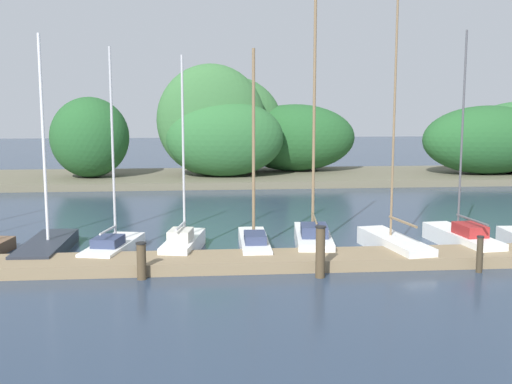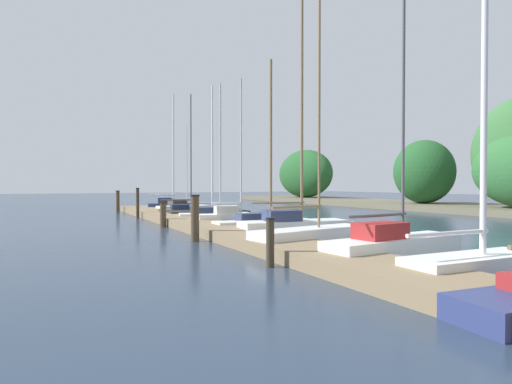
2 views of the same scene
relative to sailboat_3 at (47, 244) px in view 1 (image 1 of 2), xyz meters
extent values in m
cube|color=#847051|center=(5.79, -2.35, -0.13)|extent=(29.10, 1.80, 0.35)
cube|color=#66604C|center=(5.79, 18.32, -0.11)|extent=(65.64, 8.00, 0.40)
ellipsoid|color=#386B38|center=(5.80, 17.76, 3.47)|extent=(6.53, 3.11, 6.74)
ellipsoid|color=#235628|center=(-1.41, 17.62, 2.48)|extent=(4.64, 4.19, 4.77)
ellipsoid|color=#386B38|center=(7.04, 20.10, 3.15)|extent=(6.75, 3.59, 6.12)
ellipsoid|color=#235628|center=(11.26, 19.91, 2.25)|extent=(7.79, 4.38, 4.31)
ellipsoid|color=#235628|center=(22.95, 17.11, 2.22)|extent=(8.32, 4.36, 4.25)
ellipsoid|color=#2D6633|center=(6.60, 17.28, 2.40)|extent=(7.07, 3.96, 4.62)
cube|color=#232833|center=(-0.01, -0.20, -0.09)|extent=(1.37, 4.17, 0.43)
cube|color=#232833|center=(0.05, 1.66, -0.11)|extent=(0.72, 1.05, 0.37)
cylinder|color=silver|center=(0.00, 0.11, 3.47)|extent=(0.10, 0.10, 6.68)
cube|color=white|center=(2.21, -0.59, -0.09)|extent=(1.81, 3.57, 0.44)
cube|color=white|center=(2.55, 0.91, -0.11)|extent=(0.77, 0.96, 0.37)
cube|color=#2D3856|center=(2.11, -1.00, 0.28)|extent=(1.01, 1.18, 0.29)
cylinder|color=#B7B7BC|center=(2.26, -0.34, 3.25)|extent=(0.08, 0.08, 6.24)
cylinder|color=#B7B7BC|center=(2.12, -0.95, 0.63)|extent=(0.38, 1.38, 0.07)
cube|color=white|center=(4.47, -0.52, -0.03)|extent=(1.49, 3.40, 0.54)
cube|color=white|center=(4.73, 0.93, -0.06)|extent=(0.64, 0.90, 0.46)
cube|color=beige|center=(4.40, -0.93, 0.42)|extent=(0.85, 1.09, 0.35)
cylinder|color=#B7B7BC|center=(4.51, -0.28, 3.19)|extent=(0.08, 0.08, 5.89)
cylinder|color=#B7B7BC|center=(4.40, -0.90, 0.71)|extent=(0.33, 1.38, 0.08)
cube|color=white|center=(6.82, -0.37, -0.09)|extent=(1.02, 4.00, 0.44)
cube|color=white|center=(6.87, 1.42, -0.11)|extent=(0.53, 1.01, 0.37)
cube|color=#2D3856|center=(6.80, -0.87, 0.27)|extent=(0.71, 1.21, 0.28)
cylinder|color=#7F6647|center=(6.83, -0.07, 3.25)|extent=(0.10, 0.10, 6.24)
cube|color=white|center=(8.83, -0.25, -0.02)|extent=(1.57, 3.93, 0.57)
cube|color=white|center=(9.03, 1.46, -0.05)|extent=(0.73, 1.02, 0.48)
cube|color=#2D3856|center=(8.77, -0.73, 0.45)|extent=(0.98, 1.24, 0.37)
cylinder|color=#7F6647|center=(8.86, 0.03, 4.16)|extent=(0.10, 0.10, 7.80)
cylinder|color=#7F6647|center=(8.76, -0.84, 0.89)|extent=(0.29, 1.96, 0.06)
cube|color=white|center=(11.34, -1.24, -0.01)|extent=(1.57, 3.95, 0.59)
cube|color=white|center=(11.06, 0.46, -0.04)|extent=(0.68, 1.03, 0.50)
cylinder|color=#7F6647|center=(11.29, -0.96, 4.07)|extent=(0.07, 0.07, 7.57)
cylinder|color=#7F6647|center=(11.42, -1.76, 0.89)|extent=(0.37, 1.79, 0.09)
cube|color=white|center=(13.87, -0.63, -0.02)|extent=(1.40, 4.04, 0.57)
cube|color=white|center=(13.68, 1.14, -0.05)|extent=(0.64, 1.04, 0.49)
cube|color=maroon|center=(13.93, -1.12, 0.45)|extent=(0.85, 1.26, 0.37)
cylinder|color=#4C4C51|center=(13.84, -0.34, 3.63)|extent=(0.07, 0.07, 6.72)
cylinder|color=#4C4C51|center=(13.94, -1.20, 0.80)|extent=(0.29, 1.92, 0.07)
cube|color=white|center=(16.15, 0.48, -0.08)|extent=(0.53, 0.76, 0.43)
cylinder|color=#4C3D28|center=(3.37, -3.42, 0.21)|extent=(0.26, 0.26, 1.02)
cylinder|color=black|center=(3.37, -3.42, 0.74)|extent=(0.30, 0.30, 0.04)
cylinder|color=#4C3D28|center=(8.41, -3.70, 0.42)|extent=(0.27, 0.27, 1.45)
cylinder|color=black|center=(8.41, -3.70, 1.17)|extent=(0.31, 0.31, 0.04)
cylinder|color=#3D3323|center=(13.16, -3.58, 0.22)|extent=(0.18, 0.18, 1.05)
cylinder|color=black|center=(13.16, -3.58, 0.76)|extent=(0.21, 0.21, 0.04)
camera|label=1|loc=(5.00, -21.18, 4.74)|focal=44.96mm
camera|label=2|loc=(21.25, -8.03, 1.50)|focal=29.67mm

